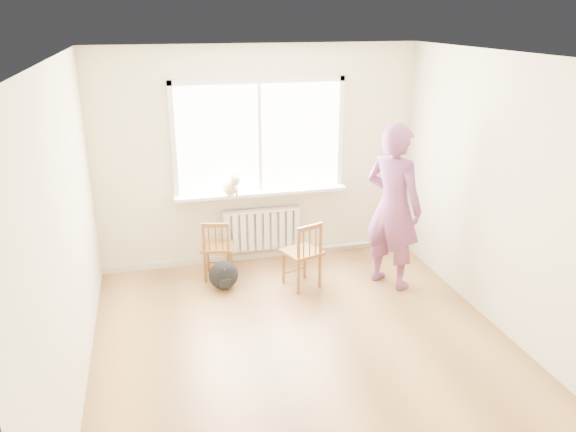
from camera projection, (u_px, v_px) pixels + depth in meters
floor at (308, 351)px, 5.33m from camera, size 4.50×4.50×0.00m
ceiling at (312, 57)px, 4.41m from camera, size 4.50×4.50×0.00m
back_wall at (259, 157)px, 6.92m from camera, size 4.00×0.01×2.70m
window at (259, 133)px, 6.79m from camera, size 2.12×0.05×1.42m
windowsill at (262, 192)px, 6.96m from camera, size 2.15×0.22×0.04m
radiator at (262, 229)px, 7.15m from camera, size 1.00×0.12×0.55m
heating_pipe at (352, 244)px, 7.58m from camera, size 1.40×0.04×0.04m
baseboard at (261, 255)px, 7.35m from camera, size 4.00×0.03×0.08m
chair_left at (217, 249)px, 6.67m from camera, size 0.44×0.43×0.75m
chair_right at (304, 255)px, 6.45m from camera, size 0.51×0.49×0.81m
person at (393, 207)px, 6.35m from camera, size 0.77×0.84×1.92m
cat at (231, 185)px, 6.74m from camera, size 0.28×0.44×0.31m
backpack at (224, 275)px, 6.49m from camera, size 0.37×0.29×0.34m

